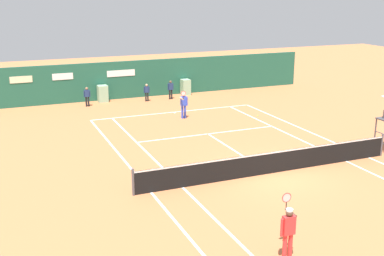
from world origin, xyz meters
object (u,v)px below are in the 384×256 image
object	(u,v)px
ball_kid_left_post	(147,91)
ball_kid_right_post	(171,88)
player_near_side	(288,228)
ball_kid_centre_post	(87,95)
tennis_ball_near_service_line	(258,116)
player_on_baseline	(184,103)

from	to	relation	value
ball_kid_left_post	ball_kid_right_post	xyz separation A→B (m)	(1.77, 0.00, 0.07)
player_near_side	ball_kid_left_post	xyz separation A→B (m)	(2.53, 21.45, -0.25)
ball_kid_left_post	ball_kid_right_post	size ratio (longest dim) A/B	0.92
player_near_side	ball_kid_centre_post	size ratio (longest dim) A/B	1.38
tennis_ball_near_service_line	player_near_side	bearing A→B (deg)	-117.12
player_on_baseline	ball_kid_centre_post	size ratio (longest dim) A/B	1.38
player_on_baseline	ball_kid_centre_post	xyz separation A→B (m)	(-4.78, 5.40, -0.20)
ball_kid_centre_post	player_on_baseline	bearing A→B (deg)	137.96
player_on_baseline	ball_kid_right_post	world-z (taller)	player_on_baseline
ball_kid_centre_post	ball_kid_left_post	bearing A→B (deg)	-173.55
player_near_side	ball_kid_centre_post	distance (m)	21.52
ball_kid_left_post	ball_kid_right_post	world-z (taller)	ball_kid_right_post
ball_kid_right_post	ball_kid_centre_post	bearing A→B (deg)	-4.51
ball_kid_left_post	tennis_ball_near_service_line	size ratio (longest dim) A/B	18.13
ball_kid_centre_post	tennis_ball_near_service_line	world-z (taller)	ball_kid_centre_post
ball_kid_left_post	player_near_side	bearing A→B (deg)	93.18
ball_kid_right_post	tennis_ball_near_service_line	xyz separation A→B (m)	(3.27, -6.66, -0.74)
ball_kid_right_post	tennis_ball_near_service_line	size ratio (longest dim) A/B	19.81
player_near_side	ball_kid_left_post	world-z (taller)	player_near_side
ball_kid_centre_post	ball_kid_right_post	size ratio (longest dim) A/B	0.97
player_near_side	ball_kid_right_post	size ratio (longest dim) A/B	1.35
player_near_side	ball_kid_centre_post	bearing A→B (deg)	96.37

